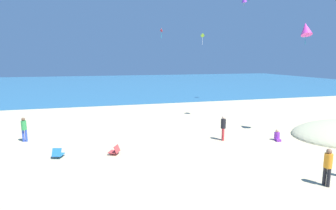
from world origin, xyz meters
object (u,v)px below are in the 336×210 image
object	(u,v)px
beach_chair_far_right	(58,153)
kite_magenta	(306,29)
kite_red	(161,31)
person_1	(277,136)
person_7	(223,126)
person_5	(24,128)
beach_chair_far_left	(115,150)
kite_lime	(203,36)
person_0	(328,165)

from	to	relation	value
beach_chair_far_right	kite_magenta	world-z (taller)	kite_magenta
kite_red	beach_chair_far_right	bearing A→B (deg)	-118.73
person_1	kite_magenta	bearing A→B (deg)	119.93
person_7	kite_red	distance (m)	21.01
beach_chair_far_right	kite_red	bearing A→B (deg)	-11.71
beach_chair_far_right	person_1	xyz separation A→B (m)	(14.13, -0.39, 0.02)
kite_magenta	kite_red	world-z (taller)	kite_red
person_1	person_5	world-z (taller)	person_5
beach_chair_far_left	person_5	size ratio (longest dim) A/B	0.47
person_5	person_7	bearing A→B (deg)	83.89
person_7	kite_lime	xyz separation A→B (m)	(5.79, 18.17, 7.58)
person_1	beach_chair_far_right	bearing A→B (deg)	-77.57
person_5	kite_magenta	size ratio (longest dim) A/B	1.05
beach_chair_far_left	kite_lime	distance (m)	24.63
beach_chair_far_left	person_0	size ratio (longest dim) A/B	0.46
person_5	beach_chair_far_right	bearing A→B (deg)	41.44
beach_chair_far_left	person_1	world-z (taller)	person_1
beach_chair_far_left	person_5	xyz separation A→B (m)	(-5.72, 4.11, 0.72)
person_0	kite_red	size ratio (longest dim) A/B	1.36
beach_chair_far_right	kite_lime	size ratio (longest dim) A/B	0.51
beach_chair_far_left	person_7	distance (m)	7.48
beach_chair_far_right	kite_lime	world-z (taller)	kite_lime
beach_chair_far_left	beach_chair_far_right	distance (m)	3.17
beach_chair_far_right	person_0	size ratio (longest dim) A/B	0.46
kite_red	kite_lime	bearing A→B (deg)	-12.13
beach_chair_far_left	person_5	bearing A→B (deg)	-7.96
person_0	person_5	world-z (taller)	person_0
person_0	kite_lime	xyz separation A→B (m)	(4.47, 25.49, 7.59)
beach_chair_far_left	kite_lime	world-z (taller)	kite_lime
person_0	kite_magenta	bearing A→B (deg)	50.11
beach_chair_far_right	person_5	distance (m)	4.66
kite_lime	kite_red	distance (m)	5.56
beach_chair_far_right	person_7	distance (m)	10.59
kite_magenta	person_5	bearing A→B (deg)	169.18
beach_chair_far_left	person_5	distance (m)	7.07
person_1	beach_chair_far_left	bearing A→B (deg)	-76.60
beach_chair_far_left	beach_chair_far_right	world-z (taller)	beach_chair_far_right
person_0	kite_red	bearing A→B (deg)	84.74
beach_chair_far_left	person_7	xyz separation A→B (m)	(7.39, 0.89, 0.75)
person_7	beach_chair_far_left	bearing A→B (deg)	24.72
beach_chair_far_left	person_0	bearing A→B (deg)	171.30
person_7	kite_magenta	size ratio (longest dim) A/B	1.08
person_0	beach_chair_far_right	bearing A→B (deg)	143.27
person_1	person_7	size ratio (longest dim) A/B	0.45
kite_magenta	kite_red	xyz separation A→B (m)	(-5.37, 19.72, 1.64)
person_1	kite_red	world-z (taller)	kite_red
person_1	person_5	bearing A→B (deg)	-90.18
beach_chair_far_right	beach_chair_far_left	bearing A→B (deg)	-77.95
person_1	person_7	xyz separation A→B (m)	(-3.58, 1.01, 0.70)
person_5	kite_red	world-z (taller)	kite_red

